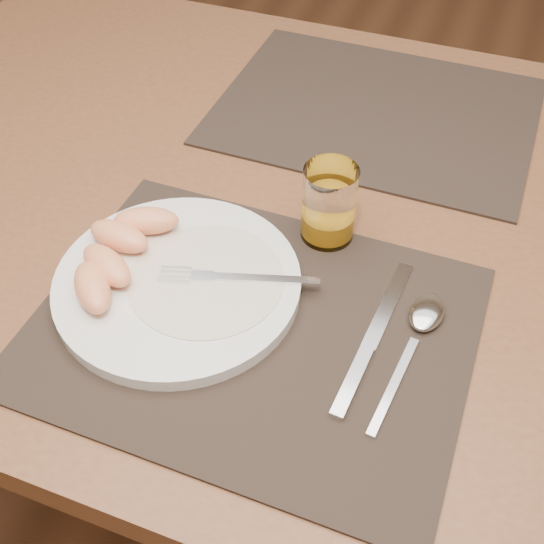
{
  "coord_description": "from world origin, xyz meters",
  "views": [
    {
      "loc": [
        0.19,
        -0.63,
        1.31
      ],
      "look_at": [
        0.01,
        -0.15,
        0.77
      ],
      "focal_mm": 45.0,
      "sensor_mm": 36.0,
      "label": 1
    }
  ],
  "objects_px": {
    "placemat_near": "(253,328)",
    "knife": "(368,347)",
    "placemat_far": "(375,111)",
    "spoon": "(422,322)",
    "fork": "(225,277)",
    "table": "(306,246)",
    "juice_glass": "(329,207)",
    "plate": "(178,283)"
  },
  "relations": [
    {
      "from": "placemat_far",
      "to": "knife",
      "type": "bearing_deg",
      "value": -76.3
    },
    {
      "from": "knife",
      "to": "juice_glass",
      "type": "bearing_deg",
      "value": 121.52
    },
    {
      "from": "knife",
      "to": "plate",
      "type": "bearing_deg",
      "value": 178.17
    },
    {
      "from": "knife",
      "to": "spoon",
      "type": "relative_size",
      "value": 1.15
    },
    {
      "from": "knife",
      "to": "juice_glass",
      "type": "relative_size",
      "value": 2.33
    },
    {
      "from": "fork",
      "to": "placemat_far",
      "type": "bearing_deg",
      "value": 80.78
    },
    {
      "from": "fork",
      "to": "knife",
      "type": "relative_size",
      "value": 0.78
    },
    {
      "from": "juice_glass",
      "to": "fork",
      "type": "bearing_deg",
      "value": -122.35
    },
    {
      "from": "placemat_far",
      "to": "plate",
      "type": "bearing_deg",
      "value": -105.19
    },
    {
      "from": "fork",
      "to": "table",
      "type": "bearing_deg",
      "value": 79.01
    },
    {
      "from": "placemat_far",
      "to": "juice_glass",
      "type": "xyz_separation_m",
      "value": [
        0.01,
        -0.28,
        0.04
      ]
    },
    {
      "from": "knife",
      "to": "spoon",
      "type": "xyz_separation_m",
      "value": [
        0.04,
        0.05,
        0.0
      ]
    },
    {
      "from": "table",
      "to": "placemat_near",
      "type": "distance_m",
      "value": 0.24
    },
    {
      "from": "placemat_far",
      "to": "spoon",
      "type": "xyz_separation_m",
      "value": [
        0.15,
        -0.38,
        0.01
      ]
    },
    {
      "from": "placemat_far",
      "to": "table",
      "type": "bearing_deg",
      "value": -97.75
    },
    {
      "from": "plate",
      "to": "knife",
      "type": "xyz_separation_m",
      "value": [
        0.22,
        -0.01,
        -0.01
      ]
    },
    {
      "from": "spoon",
      "to": "fork",
      "type": "bearing_deg",
      "value": -173.57
    },
    {
      "from": "placemat_far",
      "to": "placemat_near",
      "type": "bearing_deg",
      "value": -92.23
    },
    {
      "from": "plate",
      "to": "fork",
      "type": "bearing_deg",
      "value": 20.48
    },
    {
      "from": "table",
      "to": "placemat_far",
      "type": "height_order",
      "value": "placemat_far"
    },
    {
      "from": "placemat_near",
      "to": "spoon",
      "type": "bearing_deg",
      "value": 20.97
    },
    {
      "from": "fork",
      "to": "juice_glass",
      "type": "bearing_deg",
      "value": 57.65
    },
    {
      "from": "spoon",
      "to": "juice_glass",
      "type": "height_order",
      "value": "juice_glass"
    },
    {
      "from": "placemat_far",
      "to": "fork",
      "type": "distance_m",
      "value": 0.41
    },
    {
      "from": "placemat_near",
      "to": "plate",
      "type": "xyz_separation_m",
      "value": [
        -0.1,
        0.02,
        0.01
      ]
    },
    {
      "from": "spoon",
      "to": "knife",
      "type": "bearing_deg",
      "value": -132.22
    },
    {
      "from": "juice_glass",
      "to": "plate",
      "type": "bearing_deg",
      "value": -131.88
    },
    {
      "from": "placemat_far",
      "to": "knife",
      "type": "relative_size",
      "value": 2.04
    },
    {
      "from": "placemat_near",
      "to": "placemat_far",
      "type": "height_order",
      "value": "same"
    },
    {
      "from": "plate",
      "to": "knife",
      "type": "distance_m",
      "value": 0.22
    },
    {
      "from": "table",
      "to": "juice_glass",
      "type": "xyz_separation_m",
      "value": [
        0.04,
        -0.06,
        0.13
      ]
    },
    {
      "from": "placemat_far",
      "to": "spoon",
      "type": "relative_size",
      "value": 2.34
    },
    {
      "from": "table",
      "to": "juice_glass",
      "type": "bearing_deg",
      "value": -53.35
    },
    {
      "from": "placemat_near",
      "to": "spoon",
      "type": "relative_size",
      "value": 2.34
    },
    {
      "from": "spoon",
      "to": "plate",
      "type": "bearing_deg",
      "value": -170.85
    },
    {
      "from": "table",
      "to": "fork",
      "type": "height_order",
      "value": "fork"
    },
    {
      "from": "placemat_near",
      "to": "knife",
      "type": "bearing_deg",
      "value": 6.74
    },
    {
      "from": "placemat_near",
      "to": "knife",
      "type": "distance_m",
      "value": 0.12
    },
    {
      "from": "spoon",
      "to": "juice_glass",
      "type": "distance_m",
      "value": 0.17
    },
    {
      "from": "placemat_far",
      "to": "spoon",
      "type": "height_order",
      "value": "spoon"
    },
    {
      "from": "table",
      "to": "knife",
      "type": "xyz_separation_m",
      "value": [
        0.13,
        -0.21,
        0.09
      ]
    },
    {
      "from": "placemat_near",
      "to": "spoon",
      "type": "height_order",
      "value": "spoon"
    }
  ]
}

